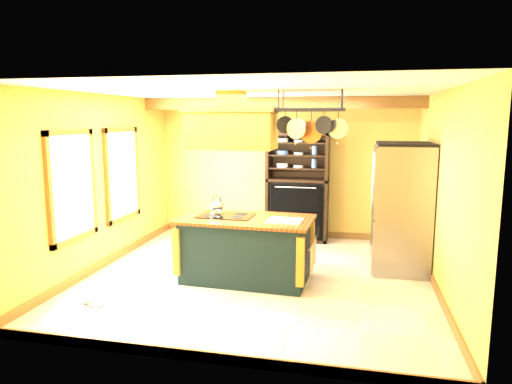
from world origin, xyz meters
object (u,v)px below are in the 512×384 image
at_px(pot_rack, 311,118).
at_px(hutch, 298,197).
at_px(kitchen_island, 246,248).
at_px(refrigerator, 401,210).
at_px(range_hood, 232,126).

relative_size(pot_rack, hutch, 0.47).
relative_size(kitchen_island, pot_rack, 1.98).
relative_size(kitchen_island, hutch, 0.93).
height_order(pot_rack, refrigerator, pot_rack).
distance_m(range_hood, refrigerator, 2.89).
xyz_separation_m(kitchen_island, hutch, (0.44, 2.43, 0.35)).
bearing_deg(kitchen_island, refrigerator, 25.89).
xyz_separation_m(kitchen_island, pot_rack, (0.91, 0.01, 1.87)).
bearing_deg(pot_rack, kitchen_island, -179.39).
xyz_separation_m(refrigerator, hutch, (-1.77, 1.47, -0.12)).
bearing_deg(hutch, pot_rack, -79.02).
distance_m(refrigerator, hutch, 2.31).
bearing_deg(range_hood, kitchen_island, 0.23).
xyz_separation_m(kitchen_island, refrigerator, (2.21, 0.96, 0.47)).
bearing_deg(range_hood, pot_rack, 0.54).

